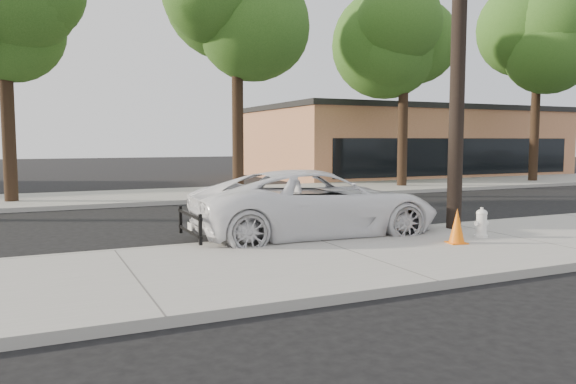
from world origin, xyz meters
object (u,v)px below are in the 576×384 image
at_px(utility_pole, 459,30).
at_px(fire_hydrant, 481,224).
at_px(police_cruiser, 316,204).
at_px(traffic_cone, 457,227).

bearing_deg(utility_pole, fire_hydrant, -104.55).
bearing_deg(police_cruiser, fire_hydrant, -123.19).
xyz_separation_m(police_cruiser, fire_hydrant, (2.85, -2.12, -0.34)).
height_order(police_cruiser, fire_hydrant, police_cruiser).
relative_size(police_cruiser, traffic_cone, 8.00).
relative_size(fire_hydrant, traffic_cone, 0.86).
xyz_separation_m(fire_hydrant, traffic_cone, (-0.96, -0.33, 0.05)).
height_order(utility_pole, police_cruiser, utility_pole).
distance_m(police_cruiser, fire_hydrant, 3.57).
xyz_separation_m(utility_pole, police_cruiser, (-3.17, 0.90, -3.92)).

